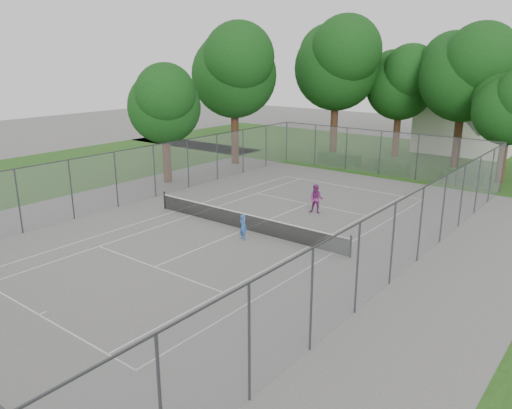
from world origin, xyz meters
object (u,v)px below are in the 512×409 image
Objects in this scene: woman_player at (316,199)px; house at (468,108)px; tennis_net at (245,221)px; girl_player at (243,227)px.

house is at bearing 73.71° from woman_player.
girl_player is (0.88, -1.20, 0.16)m from tennis_net.
house reaches higher than woman_player.
house is (2.37, 31.48, 3.77)m from tennis_net.
tennis_net is at bearing -41.24° from girl_player.
girl_player reaches higher than tennis_net.
tennis_net is 7.31× the size of woman_player.
woman_player is at bearing 73.72° from tennis_net.
house reaches higher than girl_player.
house is at bearing 85.69° from tennis_net.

